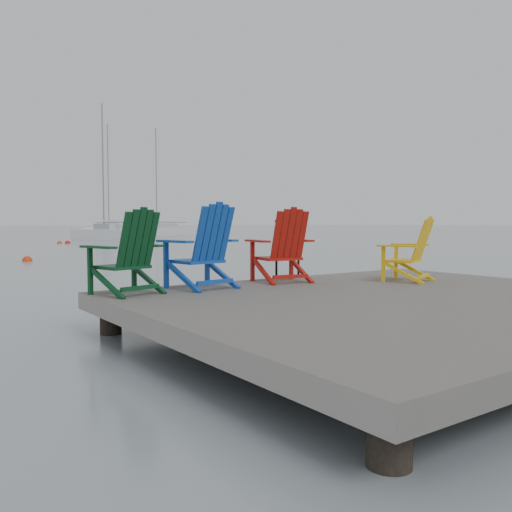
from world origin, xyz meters
TOP-DOWN VIEW (x-y plane):
  - ground at (0.00, 0.00)m, footprint 400.00×400.00m
  - dock at (0.00, 0.00)m, footprint 6.00×5.00m
  - handrail at (0.25, 2.45)m, footprint 0.48×0.04m
  - chair_green at (-2.55, 1.97)m, footprint 0.92×0.87m
  - chair_blue at (-1.53, 1.96)m, footprint 0.95×0.89m
  - chair_red at (-0.22, 1.97)m, footprint 0.92×0.87m
  - chair_yellow at (1.36, 0.98)m, footprint 0.89×0.85m
  - sailboat_near at (9.47, 36.48)m, footprint 3.43×7.93m
  - sailboat_mid at (16.17, 55.13)m, footprint 7.69×8.64m
  - sailboat_far at (19.76, 48.83)m, footprint 8.54×3.19m
  - buoy_a at (-0.71, 15.98)m, footprint 0.35×0.35m
  - buoy_c at (5.03, 31.33)m, footprint 0.37×0.37m
  - buoy_d at (4.58, 31.56)m, footprint 0.34×0.34m

SIDE VIEW (x-z plane):
  - ground at x=0.00m, z-range 0.00..0.00m
  - buoy_a at x=-0.71m, z-range -0.18..0.18m
  - buoy_c at x=5.03m, z-range -0.18..0.18m
  - buoy_d at x=4.58m, z-range -0.17..0.17m
  - dock at x=0.00m, z-range -0.35..1.05m
  - sailboat_mid at x=16.17m, z-range -5.95..6.66m
  - sailboat_far at x=19.76m, z-range -5.41..6.12m
  - sailboat_near at x=9.47m, z-range -5.00..5.71m
  - chair_yellow at x=1.36m, z-range 0.50..1.42m
  - chair_green at x=-2.55m, z-range 0.50..1.51m
  - chair_red at x=-0.22m, z-range 0.50..1.54m
  - handrail at x=0.25m, z-range 0.59..1.49m
  - chair_blue at x=-1.53m, z-range 0.50..1.59m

